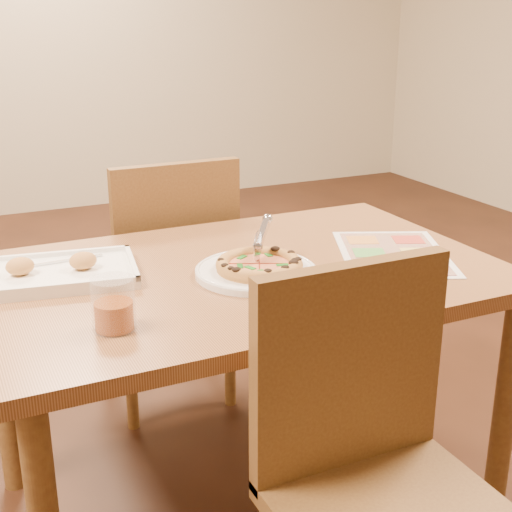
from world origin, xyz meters
name	(u,v)px	position (x,y,z in m)	size (l,w,h in m)	color
room	(241,9)	(0.00, 0.00, 1.35)	(7.00, 7.00, 7.00)	#331A0E
dining_table	(243,299)	(0.00, 0.00, 0.63)	(1.30, 0.85, 0.72)	#94633B
chair_near	(373,441)	(0.00, -0.60, 0.57)	(0.42, 0.42, 0.47)	brown
chair_far	(170,256)	(0.00, 0.60, 0.57)	(0.42, 0.42, 0.47)	brown
plate	(256,272)	(0.01, -0.05, 0.73)	(0.30, 0.30, 0.02)	white
pizza	(259,265)	(0.02, -0.06, 0.75)	(0.22, 0.22, 0.03)	#C58343
pizza_cutter	(261,237)	(0.05, -0.01, 0.80)	(0.10, 0.12, 0.09)	silver
appetizer_tray	(59,273)	(-0.44, 0.13, 0.74)	(0.40, 0.31, 0.06)	white
glass_tumbler	(114,308)	(-0.39, -0.22, 0.77)	(0.09, 0.09, 0.11)	#86350A
menu	(393,253)	(0.42, -0.07, 0.72)	(0.28, 0.40, 0.01)	white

